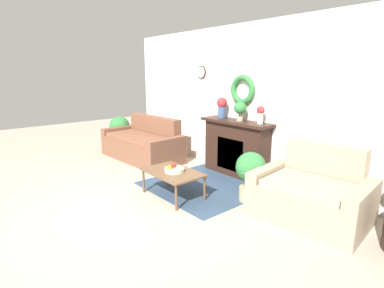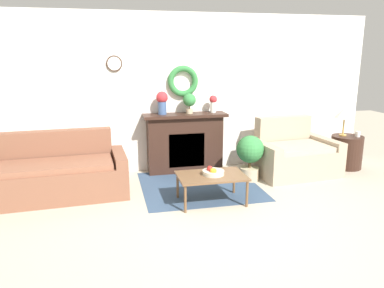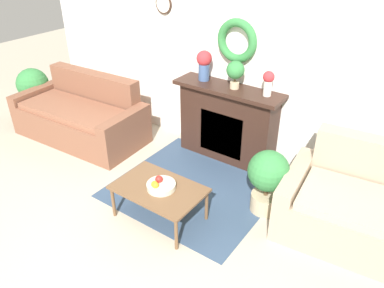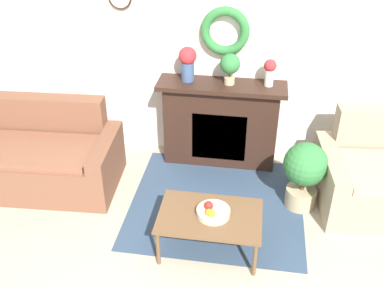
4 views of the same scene
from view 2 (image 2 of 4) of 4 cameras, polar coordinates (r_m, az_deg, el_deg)
ground_plane at (r=4.44m, az=6.69°, el=-13.65°), size 16.00×16.00×0.00m
floor_rug at (r=5.90m, az=1.16°, el=-6.39°), size 1.80×1.71×0.01m
wall_back at (r=6.59m, az=-0.95°, el=7.82°), size 6.80×0.16×2.70m
fireplace at (r=6.52m, az=-1.10°, el=0.26°), size 1.43×0.41×1.02m
couch_left at (r=5.77m, az=-19.76°, el=-4.36°), size 1.99×1.03×0.91m
loveseat_right at (r=6.68m, az=15.04°, el=-1.60°), size 1.45×1.12×0.94m
coffee_table at (r=5.18m, az=2.98°, el=-5.12°), size 0.93×0.61×0.40m
fruit_bowl at (r=5.16m, az=3.22°, el=-4.29°), size 0.30×0.30×0.12m
side_table_by_loveseat at (r=7.32m, az=22.46°, el=-1.10°), size 0.55×0.55×0.59m
table_lamp at (r=7.19m, az=22.26°, el=4.41°), size 0.35×0.35×0.52m
mug at (r=7.24m, az=23.94°, el=1.39°), size 0.09×0.09×0.10m
vase_on_mantel_left at (r=6.32m, az=-4.58°, el=6.52°), size 0.20×0.20×0.39m
vase_on_mantel_right at (r=6.52m, az=3.25°, el=6.33°), size 0.14×0.14×0.30m
potted_plant_on_mantel at (r=6.39m, az=-0.39°, el=6.58°), size 0.22×0.22×0.34m
potted_plant_floor_by_loveseat at (r=6.13m, az=8.83°, el=-1.51°), size 0.44×0.44×0.74m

